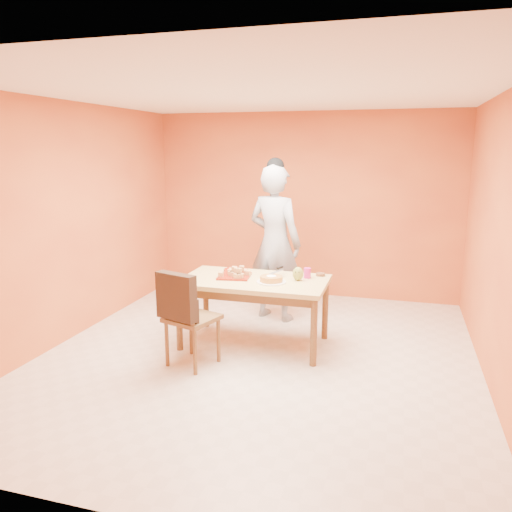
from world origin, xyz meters
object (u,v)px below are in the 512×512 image
(dining_chair, at_px, (191,316))
(egg_ornament, at_px, (298,274))
(red_dinner_plate, at_px, (236,270))
(person, at_px, (275,243))
(magenta_glass, at_px, (307,273))
(dining_table, at_px, (254,287))
(checker_tin, at_px, (320,274))
(pastry_platter, at_px, (234,276))
(sponge_cake, at_px, (271,279))

(dining_chair, xyz_separation_m, egg_ornament, (0.93, 0.79, 0.31))
(dining_chair, xyz_separation_m, red_dinner_plate, (0.13, 1.03, 0.25))
(person, distance_m, magenta_glass, 0.94)
(red_dinner_plate, bearing_deg, dining_table, -44.53)
(person, bearing_deg, checker_tin, 156.36)
(person, xyz_separation_m, pastry_platter, (-0.24, -0.92, -0.22))
(dining_chair, bearing_deg, egg_ornament, 57.79)
(pastry_platter, xyz_separation_m, sponge_cake, (0.46, -0.11, 0.03))
(sponge_cake, height_order, egg_ornament, egg_ornament)
(person, bearing_deg, dining_table, 107.53)
(dining_chair, distance_m, person, 1.78)
(sponge_cake, height_order, checker_tin, sponge_cake)
(red_dinner_plate, distance_m, sponge_cake, 0.68)
(person, distance_m, pastry_platter, 0.98)
(dining_chair, height_order, magenta_glass, dining_chair)
(dining_chair, distance_m, checker_tin, 1.57)
(dining_table, distance_m, red_dinner_plate, 0.47)
(red_dinner_plate, bearing_deg, pastry_platter, -73.99)
(dining_chair, bearing_deg, pastry_platter, 91.27)
(pastry_platter, height_order, red_dinner_plate, pastry_platter)
(sponge_cake, bearing_deg, dining_chair, -136.85)
(dining_chair, xyz_separation_m, pastry_platter, (0.21, 0.73, 0.25))
(dining_chair, relative_size, magenta_glass, 8.86)
(pastry_platter, xyz_separation_m, red_dinner_plate, (-0.08, 0.30, -0.00))
(checker_tin, bearing_deg, dining_table, -152.76)
(dining_table, height_order, egg_ornament, egg_ornament)
(egg_ornament, bearing_deg, pastry_platter, 166.60)
(dining_table, relative_size, pastry_platter, 4.62)
(sponge_cake, bearing_deg, magenta_glass, 41.26)
(dining_chair, height_order, person, person)
(sponge_cake, bearing_deg, red_dinner_plate, 143.28)
(person, relative_size, red_dinner_plate, 7.11)
(dining_chair, distance_m, pastry_platter, 0.80)
(dining_table, height_order, magenta_glass, magenta_glass)
(dining_table, distance_m, sponge_cake, 0.27)
(sponge_cake, xyz_separation_m, checker_tin, (0.46, 0.43, -0.02))
(red_dinner_plate, xyz_separation_m, egg_ornament, (0.80, -0.24, 0.07))
(pastry_platter, bearing_deg, dining_chair, -106.17)
(person, bearing_deg, magenta_glass, 144.63)
(sponge_cake, bearing_deg, egg_ornament, 31.90)
(checker_tin, bearing_deg, pastry_platter, -160.42)
(dining_chair, height_order, sponge_cake, dining_chair)
(egg_ornament, bearing_deg, sponge_cake, -165.83)
(dining_table, relative_size, sponge_cake, 6.51)
(dining_chair, distance_m, magenta_glass, 1.40)
(sponge_cake, relative_size, magenta_glass, 2.17)
(red_dinner_plate, height_order, checker_tin, checker_tin)
(dining_chair, xyz_separation_m, checker_tin, (1.13, 1.06, 0.25))
(dining_table, relative_size, magenta_glass, 14.12)
(red_dinner_plate, xyz_separation_m, magenta_glass, (0.88, -0.11, 0.05))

